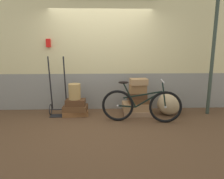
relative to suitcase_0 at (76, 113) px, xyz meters
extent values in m
cube|color=#513823|center=(0.62, -0.26, -0.09)|extent=(9.13, 5.20, 0.06)
cube|color=gray|center=(0.62, 0.59, 0.41)|extent=(7.13, 0.20, 0.93)
cube|color=#CCBC84|center=(0.62, 0.59, 1.94)|extent=(7.13, 0.20, 2.15)
cube|color=red|center=(-0.66, 0.45, 1.63)|extent=(0.10, 0.08, 0.20)
cylinder|color=#2D382D|center=(3.20, -0.01, 1.48)|extent=(0.08, 0.08, 3.07)
cube|color=brown|center=(0.00, 0.00, 0.00)|extent=(0.63, 0.43, 0.12)
cube|color=brown|center=(0.00, -0.03, 0.13)|extent=(0.58, 0.39, 0.13)
cube|color=#4C2D19|center=(0.01, -0.04, 0.27)|extent=(0.46, 0.31, 0.15)
cube|color=#937051|center=(1.49, 0.00, 0.00)|extent=(0.66, 0.50, 0.11)
cube|color=#9E754C|center=(1.46, 0.01, 0.14)|extent=(0.66, 0.49, 0.17)
cube|color=brown|center=(1.51, -0.02, 0.29)|extent=(0.46, 0.32, 0.12)
cube|color=#4C2D19|center=(1.46, -0.01, 0.41)|extent=(0.50, 0.37, 0.13)
cube|color=olive|center=(1.48, 0.01, 0.57)|extent=(0.40, 0.27, 0.20)
cube|color=#9E754C|center=(1.49, -0.01, 0.74)|extent=(0.41, 0.31, 0.14)
cylinder|color=#A8844C|center=(0.00, -0.02, 0.52)|extent=(0.28, 0.28, 0.36)
torus|color=black|center=(-0.60, 0.05, 0.07)|extent=(0.02, 0.26, 0.26)
torus|color=black|center=(-0.20, 0.05, 0.07)|extent=(0.02, 0.26, 0.26)
cylinder|color=black|center=(-0.40, 0.05, 0.07)|extent=(0.40, 0.02, 0.02)
cylinder|color=black|center=(-0.57, 0.05, 0.70)|extent=(0.03, 0.18, 1.26)
cylinder|color=black|center=(-0.23, 0.05, 0.70)|extent=(0.03, 0.18, 1.26)
cube|color=black|center=(-0.40, -0.06, -0.05)|extent=(0.36, 0.22, 0.02)
ellipsoid|color=tan|center=(2.23, -0.04, 0.21)|extent=(0.55, 0.47, 0.54)
torus|color=black|center=(0.98, -0.43, 0.29)|extent=(0.69, 0.15, 0.69)
sphere|color=#B2B2B7|center=(0.98, -0.43, 0.29)|extent=(0.05, 0.05, 0.05)
torus|color=black|center=(1.98, -0.57, 0.29)|extent=(0.69, 0.15, 0.69)
sphere|color=#B2B2B7|center=(1.98, -0.57, 0.29)|extent=(0.05, 0.05, 0.05)
cube|color=black|center=(1.63, -0.52, 0.45)|extent=(0.56, 0.11, 0.38)
cube|color=black|center=(1.23, -0.46, 0.53)|extent=(0.29, 0.07, 0.53)
cube|color=black|center=(1.17, -0.46, 0.28)|extent=(0.39, 0.08, 0.05)
cube|color=black|center=(1.50, -0.50, 0.54)|extent=(0.81, 0.15, 0.19)
cube|color=black|center=(1.94, -0.57, 0.55)|extent=(0.12, 0.04, 0.53)
ellipsoid|color=black|center=(1.10, -0.44, 0.80)|extent=(0.23, 0.12, 0.06)
cylinder|color=#A5A5AD|center=(1.90, -0.56, 0.84)|extent=(0.09, 0.46, 0.02)
camera|label=1|loc=(0.68, -4.79, 1.55)|focal=33.46mm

